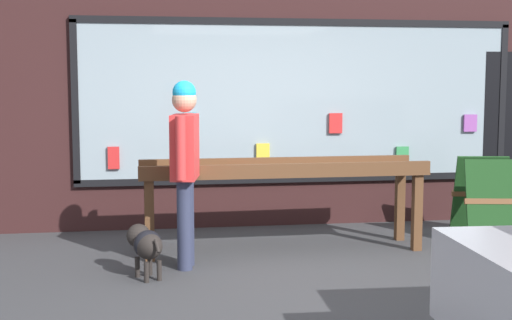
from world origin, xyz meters
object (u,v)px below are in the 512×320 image
object	(u,v)px
display_table_main	(283,177)
person_browsing	(185,158)
sandwich_board_sign	(486,197)
small_dog	(146,244)

from	to	relation	value
display_table_main	person_browsing	xyz separation A→B (m)	(-1.03, -0.55, 0.27)
person_browsing	sandwich_board_sign	distance (m)	3.49
small_dog	sandwich_board_sign	xyz separation A→B (m)	(3.73, 1.06, 0.15)
sandwich_board_sign	person_browsing	bearing A→B (deg)	-156.71
display_table_main	sandwich_board_sign	distance (m)	2.35
small_dog	display_table_main	bearing A→B (deg)	-81.44
display_table_main	sandwich_board_sign	world-z (taller)	display_table_main
display_table_main	person_browsing	bearing A→B (deg)	-152.01
small_dog	sandwich_board_sign	size ratio (longest dim) A/B	0.57
display_table_main	sandwich_board_sign	bearing A→B (deg)	5.03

